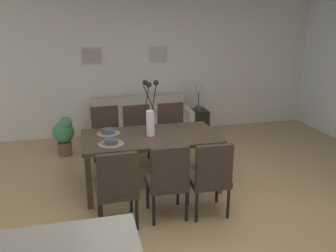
{
  "coord_description": "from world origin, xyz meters",
  "views": [
    {
      "loc": [
        -1.09,
        -3.56,
        2.24
      ],
      "look_at": [
        0.01,
        0.9,
        0.81
      ],
      "focal_mm": 37.41,
      "sensor_mm": 36.0,
      "label": 1
    }
  ],
  "objects_px": {
    "framed_picture_center": "(158,54)",
    "table_lamp": "(199,91)",
    "dining_chair_far_right": "(138,132)",
    "bowl_near_left": "(111,141)",
    "dining_table": "(151,141)",
    "side_table": "(198,123)",
    "dining_chair_mid_right": "(172,129)",
    "centerpiece_vase": "(150,115)",
    "dining_chair_near_left": "(117,185)",
    "sofa": "(142,126)",
    "dining_chair_near_right": "(106,134)",
    "potted_plant": "(64,134)",
    "dining_chair_far_left": "(168,178)",
    "dining_chair_mid_left": "(210,175)",
    "framed_picture_left": "(91,56)",
    "bowl_near_right": "(108,131)"
  },
  "relations": [
    {
      "from": "dining_chair_far_left",
      "to": "side_table",
      "type": "relative_size",
      "value": 1.77
    },
    {
      "from": "dining_chair_mid_right",
      "to": "centerpiece_vase",
      "type": "relative_size",
      "value": 1.25
    },
    {
      "from": "bowl_near_right",
      "to": "framed_picture_left",
      "type": "xyz_separation_m",
      "value": [
        -0.1,
        2.19,
        0.78
      ]
    },
    {
      "from": "framed_picture_center",
      "to": "dining_chair_mid_left",
      "type": "bearing_deg",
      "value": -92.07
    },
    {
      "from": "sofa",
      "to": "dining_chair_mid_left",
      "type": "bearing_deg",
      "value": -83.52
    },
    {
      "from": "dining_chair_near_right",
      "to": "table_lamp",
      "type": "xyz_separation_m",
      "value": [
        1.84,
        1.01,
        0.38
      ]
    },
    {
      "from": "dining_chair_far_right",
      "to": "table_lamp",
      "type": "height_order",
      "value": "table_lamp"
    },
    {
      "from": "dining_chair_near_right",
      "to": "side_table",
      "type": "xyz_separation_m",
      "value": [
        1.84,
        1.01,
        -0.25
      ]
    },
    {
      "from": "dining_table",
      "to": "side_table",
      "type": "height_order",
      "value": "dining_table"
    },
    {
      "from": "dining_chair_mid_left",
      "to": "framed_picture_left",
      "type": "relative_size",
      "value": 2.48
    },
    {
      "from": "dining_chair_far_right",
      "to": "bowl_near_left",
      "type": "bearing_deg",
      "value": -115.42
    },
    {
      "from": "dining_chair_far_right",
      "to": "bowl_near_left",
      "type": "distance_m",
      "value": 1.21
    },
    {
      "from": "sofa",
      "to": "potted_plant",
      "type": "bearing_deg",
      "value": -163.79
    },
    {
      "from": "dining_table",
      "to": "dining_chair_near_left",
      "type": "distance_m",
      "value": 1.06
    },
    {
      "from": "dining_chair_mid_right",
      "to": "centerpiece_vase",
      "type": "height_order",
      "value": "centerpiece_vase"
    },
    {
      "from": "bowl_near_right",
      "to": "dining_chair_mid_left",
      "type": "bearing_deg",
      "value": -46.5
    },
    {
      "from": "table_lamp",
      "to": "potted_plant",
      "type": "bearing_deg",
      "value": -170.59
    },
    {
      "from": "dining_chair_near_right",
      "to": "dining_chair_mid_right",
      "type": "height_order",
      "value": "same"
    },
    {
      "from": "dining_table",
      "to": "dining_chair_mid_right",
      "type": "relative_size",
      "value": 1.96
    },
    {
      "from": "dining_chair_far_left",
      "to": "table_lamp",
      "type": "distance_m",
      "value": 3.07
    },
    {
      "from": "bowl_near_right",
      "to": "framed_picture_center",
      "type": "distance_m",
      "value": 2.61
    },
    {
      "from": "dining_table",
      "to": "potted_plant",
      "type": "relative_size",
      "value": 2.69
    },
    {
      "from": "table_lamp",
      "to": "framed_picture_left",
      "type": "height_order",
      "value": "framed_picture_left"
    },
    {
      "from": "dining_chair_far_right",
      "to": "framed_picture_left",
      "type": "height_order",
      "value": "framed_picture_left"
    },
    {
      "from": "framed_picture_center",
      "to": "table_lamp",
      "type": "bearing_deg",
      "value": -36.06
    },
    {
      "from": "bowl_near_left",
      "to": "sofa",
      "type": "xyz_separation_m",
      "value": [
        0.74,
        2.12,
        -0.5
      ]
    },
    {
      "from": "sofa",
      "to": "framed_picture_left",
      "type": "xyz_separation_m",
      "value": [
        -0.84,
        0.5,
        1.28
      ]
    },
    {
      "from": "dining_table",
      "to": "table_lamp",
      "type": "height_order",
      "value": "table_lamp"
    },
    {
      "from": "dining_table",
      "to": "dining_chair_near_right",
      "type": "relative_size",
      "value": 1.96
    },
    {
      "from": "bowl_near_left",
      "to": "dining_chair_near_right",
      "type": "bearing_deg",
      "value": 89.34
    },
    {
      "from": "table_lamp",
      "to": "framed_picture_left",
      "type": "bearing_deg",
      "value": 165.84
    },
    {
      "from": "bowl_near_right",
      "to": "framed_picture_left",
      "type": "height_order",
      "value": "framed_picture_left"
    },
    {
      "from": "bowl_near_left",
      "to": "framed_picture_center",
      "type": "distance_m",
      "value": 2.97
    },
    {
      "from": "dining_chair_far_left",
      "to": "table_lamp",
      "type": "height_order",
      "value": "table_lamp"
    },
    {
      "from": "framed_picture_left",
      "to": "potted_plant",
      "type": "xyz_separation_m",
      "value": [
        -0.56,
        -0.91,
        -1.19
      ]
    },
    {
      "from": "dining_table",
      "to": "framed_picture_center",
      "type": "bearing_deg",
      "value": 75.15
    },
    {
      "from": "framed_picture_left",
      "to": "dining_table",
      "type": "bearing_deg",
      "value": -75.15
    },
    {
      "from": "dining_chair_mid_left",
      "to": "framed_picture_center",
      "type": "relative_size",
      "value": 2.68
    },
    {
      "from": "potted_plant",
      "to": "side_table",
      "type": "bearing_deg",
      "value": 9.41
    },
    {
      "from": "potted_plant",
      "to": "centerpiece_vase",
      "type": "bearing_deg",
      "value": -51.28
    },
    {
      "from": "dining_chair_near_right",
      "to": "sofa",
      "type": "distance_m",
      "value": 1.26
    },
    {
      "from": "dining_chair_near_right",
      "to": "bowl_near_left",
      "type": "bearing_deg",
      "value": -90.66
    },
    {
      "from": "dining_chair_mid_right",
      "to": "dining_table",
      "type": "bearing_deg",
      "value": -121.13
    },
    {
      "from": "bowl_near_left",
      "to": "framed_picture_left",
      "type": "bearing_deg",
      "value": 92.13
    },
    {
      "from": "dining_chair_mid_left",
      "to": "potted_plant",
      "type": "bearing_deg",
      "value": 125.59
    },
    {
      "from": "dining_chair_near_left",
      "to": "centerpiece_vase",
      "type": "height_order",
      "value": "centerpiece_vase"
    },
    {
      "from": "dining_chair_far_right",
      "to": "dining_chair_mid_right",
      "type": "height_order",
      "value": "same"
    },
    {
      "from": "dining_table",
      "to": "side_table",
      "type": "bearing_deg",
      "value": 55.52
    },
    {
      "from": "dining_table",
      "to": "bowl_near_right",
      "type": "height_order",
      "value": "bowl_near_right"
    },
    {
      "from": "bowl_near_right",
      "to": "table_lamp",
      "type": "xyz_separation_m",
      "value": [
        1.85,
        1.7,
        0.11
      ]
    }
  ]
}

